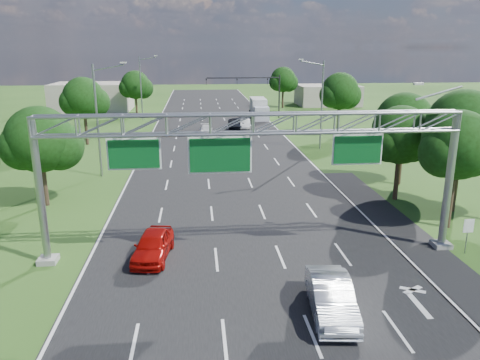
{
  "coord_description": "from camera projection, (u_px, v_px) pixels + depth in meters",
  "views": [
    {
      "loc": [
        -2.68,
        -12.3,
        11.36
      ],
      "look_at": [
        -0.16,
        15.0,
        3.57
      ],
      "focal_mm": 35.0,
      "sensor_mm": 36.0,
      "label": 1
    }
  ],
  "objects": [
    {
      "name": "tree_cluster_right",
      "position": [
        443.0,
        135.0,
        33.36
      ],
      "size": [
        9.91,
        14.6,
        8.68
      ],
      "color": "#2D2116",
      "rests_on": "ground"
    },
    {
      "name": "red_coupe",
      "position": [
        153.0,
        245.0,
        25.97
      ],
      "size": [
        2.4,
        4.72,
        1.54
      ],
      "primitive_type": "imported",
      "rotation": [
        0.0,
        0.0,
        -0.13
      ],
      "color": "#A80C07",
      "rests_on": "ground"
    },
    {
      "name": "streetlight_r_mid",
      "position": [
        320.0,
        100.0,
        52.91
      ],
      "size": [
        2.97,
        0.22,
        10.16
      ],
      "color": "gray",
      "rests_on": "ground"
    },
    {
      "name": "sign_gantry",
      "position": [
        254.0,
        135.0,
        24.76
      ],
      "size": [
        23.5,
        1.0,
        9.56
      ],
      "color": "gray",
      "rests_on": "ground"
    },
    {
      "name": "ground",
      "position": [
        227.0,
        173.0,
        43.85
      ],
      "size": [
        220.0,
        220.0,
        0.0
      ],
      "primitive_type": "plane",
      "color": "#264815",
      "rests_on": "ground"
    },
    {
      "name": "road_flare",
      "position": [
        405.0,
        235.0,
        29.43
      ],
      "size": [
        3.0,
        30.0,
        0.02
      ],
      "primitive_type": "cube",
      "color": "black",
      "rests_on": "ground"
    },
    {
      "name": "building_right",
      "position": [
        328.0,
        95.0,
        95.24
      ],
      "size": [
        12.0,
        9.0,
        4.0
      ],
      "primitive_type": "cube",
      "color": "#9E9284",
      "rests_on": "ground"
    },
    {
      "name": "regulatory_sign",
      "position": [
        468.0,
        229.0,
        26.32
      ],
      "size": [
        0.6,
        0.08,
        2.1
      ],
      "color": "gray",
      "rests_on": "ground"
    },
    {
      "name": "car_queue_d",
      "position": [
        245.0,
        124.0,
        67.92
      ],
      "size": [
        1.71,
        4.08,
        1.31
      ],
      "primitive_type": "imported",
      "rotation": [
        0.0,
        0.0,
        -0.08
      ],
      "color": "silver",
      "rests_on": "ground"
    },
    {
      "name": "tree_verge_rd",
      "position": [
        340.0,
        93.0,
        61.02
      ],
      "size": [
        5.76,
        4.8,
        8.28
      ],
      "color": "#2D2116",
      "rests_on": "ground"
    },
    {
      "name": "streetlight_l_near",
      "position": [
        99.0,
        115.0,
        41.33
      ],
      "size": [
        2.97,
        0.22,
        10.16
      ],
      "color": "gray",
      "rests_on": "ground"
    },
    {
      "name": "tree_verge_la",
      "position": [
        41.0,
        142.0,
        33.69
      ],
      "size": [
        5.76,
        4.8,
        7.4
      ],
      "color": "#2D2116",
      "rests_on": "ground"
    },
    {
      "name": "streetlight_l_far",
      "position": [
        142.0,
        85.0,
        74.85
      ],
      "size": [
        2.97,
        0.22,
        10.16
      ],
      "color": "gray",
      "rests_on": "ground"
    },
    {
      "name": "silver_sedan",
      "position": [
        331.0,
        297.0,
        20.48
      ],
      "size": [
        2.23,
        5.12,
        1.64
      ],
      "primitive_type": "imported",
      "rotation": [
        0.0,
        0.0,
        -0.1
      ],
      "color": "silver",
      "rests_on": "ground"
    },
    {
      "name": "car_queue_b",
      "position": [
        236.0,
        123.0,
        68.23
      ],
      "size": [
        2.38,
        4.98,
        1.37
      ],
      "primitive_type": "imported",
      "rotation": [
        0.0,
        0.0,
        -0.02
      ],
      "color": "black",
      "rests_on": "ground"
    },
    {
      "name": "box_truck",
      "position": [
        259.0,
        109.0,
        77.9
      ],
      "size": [
        2.59,
        8.43,
        3.17
      ],
      "rotation": [
        0.0,
        0.0,
        -0.03
      ],
      "color": "beige",
      "rests_on": "ground"
    },
    {
      "name": "building_left",
      "position": [
        92.0,
        97.0,
        87.19
      ],
      "size": [
        14.0,
        10.0,
        5.0
      ],
      "primitive_type": "cube",
      "color": "#9E9284",
      "rests_on": "ground"
    },
    {
      "name": "tree_verge_lb",
      "position": [
        84.0,
        100.0,
        55.36
      ],
      "size": [
        5.76,
        4.8,
        8.06
      ],
      "color": "#2D2116",
      "rests_on": "ground"
    },
    {
      "name": "car_queue_a",
      "position": [
        206.0,
        130.0,
        63.11
      ],
      "size": [
        1.86,
        4.27,
        1.22
      ],
      "primitive_type": "imported",
      "rotation": [
        0.0,
        0.0,
        -0.03
      ],
      "color": "silver",
      "rests_on": "ground"
    },
    {
      "name": "tree_verge_re",
      "position": [
        283.0,
        81.0,
        89.69
      ],
      "size": [
        5.76,
        4.8,
        7.84
      ],
      "color": "#2D2116",
      "rests_on": "ground"
    },
    {
      "name": "road",
      "position": [
        227.0,
        173.0,
        43.85
      ],
      "size": [
        18.0,
        180.0,
        0.02
      ],
      "primitive_type": "cube",
      "color": "black",
      "rests_on": "ground"
    },
    {
      "name": "tree_verge_lc",
      "position": [
        136.0,
        86.0,
        79.7
      ],
      "size": [
        5.76,
        4.8,
        7.62
      ],
      "color": "#2D2116",
      "rests_on": "ground"
    },
    {
      "name": "traffic_signal",
      "position": [
        258.0,
        87.0,
        76.63
      ],
      "size": [
        12.21,
        0.24,
        7.0
      ],
      "color": "black",
      "rests_on": "ground"
    }
  ]
}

